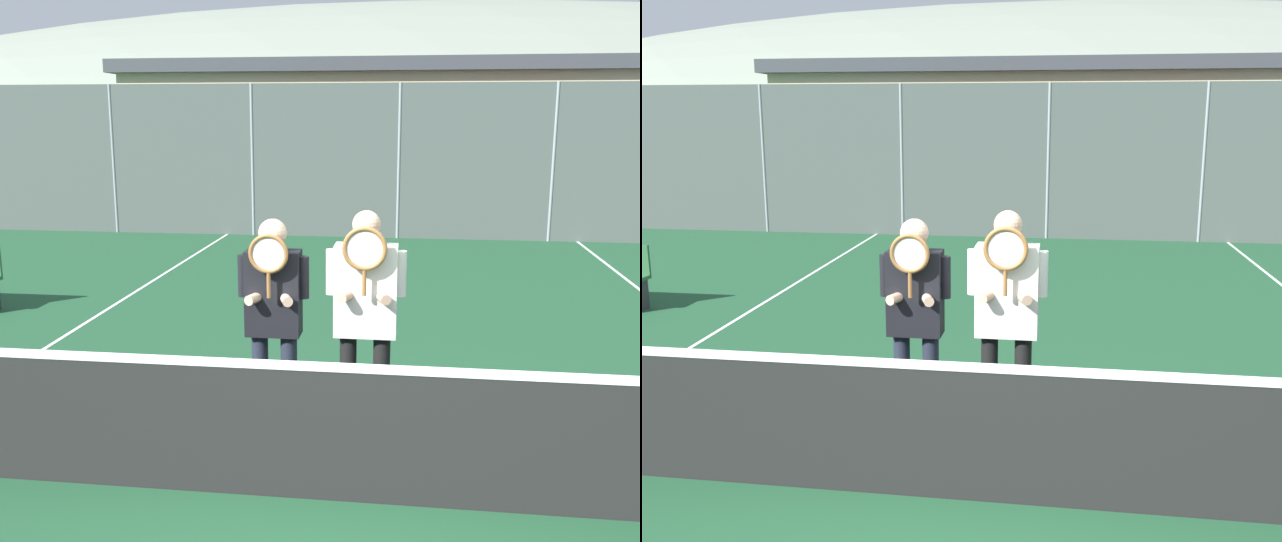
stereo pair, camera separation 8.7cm
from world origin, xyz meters
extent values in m
plane|color=#1E4C2D|center=(0.00, 0.00, 0.00)|extent=(120.00, 120.00, 0.00)
ellipsoid|color=gray|center=(0.00, 59.89, 0.00)|extent=(115.06, 63.92, 22.37)
cube|color=beige|center=(1.15, 17.49, 1.84)|extent=(18.02, 5.00, 3.68)
cube|color=#3D4247|center=(1.15, 17.49, 3.86)|extent=(18.52, 5.50, 0.36)
cylinder|color=gray|center=(-6.18, 10.63, 1.59)|extent=(0.06, 0.06, 3.18)
cylinder|color=gray|center=(-3.09, 10.63, 1.59)|extent=(0.06, 0.06, 3.18)
cylinder|color=gray|center=(0.00, 10.63, 1.59)|extent=(0.06, 0.06, 3.18)
cylinder|color=gray|center=(3.09, 10.63, 1.59)|extent=(0.06, 0.06, 3.18)
cube|color=#4C5451|center=(0.00, 10.63, 1.59)|extent=(18.53, 0.02, 3.18)
cube|color=black|center=(0.00, 0.00, 0.46)|extent=(9.70, 0.02, 0.91)
cube|color=white|center=(0.00, 0.00, 0.93)|extent=(9.70, 0.03, 0.06)
cube|color=white|center=(-3.68, 3.00, 0.00)|extent=(0.05, 16.00, 0.01)
cylinder|color=#232838|center=(-0.86, 0.95, 0.42)|extent=(0.13, 0.13, 0.84)
cylinder|color=#232838|center=(-0.62, 0.95, 0.42)|extent=(0.13, 0.13, 0.84)
cube|color=black|center=(-0.74, 0.95, 1.17)|extent=(0.42, 0.22, 0.67)
sphere|color=#DBB293|center=(-0.74, 0.95, 1.64)|extent=(0.22, 0.22, 0.22)
cylinder|color=black|center=(-0.98, 0.95, 1.30)|extent=(0.08, 0.08, 0.33)
cylinder|color=black|center=(-0.50, 0.95, 1.30)|extent=(0.08, 0.08, 0.33)
cylinder|color=#DBB293|center=(-0.85, 0.86, 1.16)|extent=(0.16, 0.27, 0.08)
cylinder|color=#DBB293|center=(-0.63, 0.86, 1.16)|extent=(0.16, 0.27, 0.08)
cylinder|color=#936033|center=(-0.74, 0.77, 1.28)|extent=(0.03, 0.03, 0.20)
torus|color=#936033|center=(-0.74, 0.77, 1.51)|extent=(0.30, 0.03, 0.30)
cylinder|color=silver|center=(-0.74, 0.77, 1.51)|extent=(0.25, 0.00, 0.25)
cylinder|color=black|center=(-0.15, 0.89, 0.44)|extent=(0.13, 0.13, 0.88)
cylinder|color=black|center=(0.10, 0.89, 0.44)|extent=(0.13, 0.13, 0.88)
cube|color=white|center=(-0.02, 0.89, 1.23)|extent=(0.47, 0.22, 0.70)
sphere|color=tan|center=(-0.02, 0.89, 1.73)|extent=(0.21, 0.21, 0.21)
cylinder|color=white|center=(-0.28, 0.89, 1.36)|extent=(0.08, 0.08, 0.34)
cylinder|color=white|center=(0.23, 0.89, 1.36)|extent=(0.08, 0.08, 0.34)
cylinder|color=tan|center=(-0.14, 0.80, 1.21)|extent=(0.16, 0.27, 0.08)
cylinder|color=tan|center=(0.09, 0.80, 1.21)|extent=(0.16, 0.27, 0.08)
cylinder|color=#936033|center=(-0.02, 0.71, 1.33)|extent=(0.03, 0.03, 0.20)
torus|color=#936033|center=(-0.02, 0.71, 1.58)|extent=(0.33, 0.03, 0.33)
cylinder|color=silver|center=(-0.02, 0.71, 1.58)|extent=(0.27, 0.00, 0.27)
cube|color=#285638|center=(-4.72, 13.11, 0.74)|extent=(4.62, 1.89, 0.88)
cube|color=#2D3842|center=(-4.72, 13.11, 1.54)|extent=(2.54, 1.74, 0.72)
cylinder|color=black|center=(-3.22, 12.14, 0.30)|extent=(0.60, 0.16, 0.60)
cylinder|color=black|center=(-3.22, 14.07, 0.30)|extent=(0.60, 0.16, 0.60)
cylinder|color=black|center=(-6.22, 12.14, 0.30)|extent=(0.60, 0.16, 0.60)
cylinder|color=black|center=(-6.22, 14.07, 0.30)|extent=(0.60, 0.16, 0.60)
cube|color=maroon|center=(0.37, 12.86, 0.74)|extent=(4.54, 1.78, 0.87)
cube|color=#2D3842|center=(0.37, 12.86, 1.53)|extent=(2.50, 1.64, 0.71)
cylinder|color=black|center=(1.85, 11.95, 0.30)|extent=(0.60, 0.16, 0.60)
cylinder|color=black|center=(1.85, 13.78, 0.30)|extent=(0.60, 0.16, 0.60)
cylinder|color=black|center=(-1.10, 11.95, 0.30)|extent=(0.60, 0.16, 0.60)
cylinder|color=black|center=(-1.10, 13.78, 0.30)|extent=(0.60, 0.16, 0.60)
cube|color=maroon|center=(5.39, 13.16, 0.69)|extent=(4.47, 1.75, 0.77)
cube|color=#2D3842|center=(5.39, 13.16, 1.39)|extent=(2.46, 1.61, 0.63)
cylinder|color=black|center=(3.94, 12.26, 0.30)|extent=(0.60, 0.16, 0.60)
cylinder|color=black|center=(3.94, 14.05, 0.30)|extent=(0.60, 0.16, 0.60)
camera|label=1|loc=(0.31, -4.29, 2.50)|focal=40.00mm
camera|label=2|loc=(0.39, -4.28, 2.50)|focal=40.00mm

